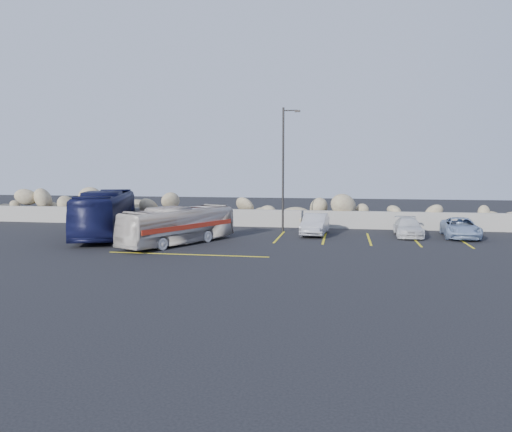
% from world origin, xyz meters
% --- Properties ---
extents(ground, '(90.00, 90.00, 0.00)m').
position_xyz_m(ground, '(0.00, 0.00, 0.00)').
color(ground, black).
rests_on(ground, ground).
extents(seawall, '(60.00, 0.40, 1.20)m').
position_xyz_m(seawall, '(0.00, 12.00, 0.60)').
color(seawall, gray).
rests_on(seawall, ground).
extents(riprap_pile, '(54.00, 2.80, 2.60)m').
position_xyz_m(riprap_pile, '(0.00, 13.20, 1.30)').
color(riprap_pile, '#978262').
rests_on(riprap_pile, ground).
extents(parking_lines, '(18.16, 9.36, 0.01)m').
position_xyz_m(parking_lines, '(4.64, 5.57, 0.01)').
color(parking_lines, gold).
rests_on(parking_lines, ground).
extents(lamppost, '(1.14, 0.18, 8.00)m').
position_xyz_m(lamppost, '(2.56, 9.50, 4.30)').
color(lamppost, '#2B2826').
rests_on(lamppost, ground).
extents(vintage_bus, '(4.87, 7.45, 2.08)m').
position_xyz_m(vintage_bus, '(-2.46, 3.27, 1.04)').
color(vintage_bus, beige).
rests_on(vintage_bus, ground).
extents(tour_coach, '(5.13, 10.16, 2.76)m').
position_xyz_m(tour_coach, '(-7.95, 5.69, 1.38)').
color(tour_coach, '#101237').
rests_on(tour_coach, ground).
extents(car_b, '(1.67, 4.07, 1.31)m').
position_xyz_m(car_b, '(4.66, 8.35, 0.66)').
color(car_b, '#B7B6BB').
rests_on(car_b, ground).
extents(car_c, '(1.60, 3.86, 1.12)m').
position_xyz_m(car_c, '(10.29, 8.62, 0.56)').
color(car_c, silver).
rests_on(car_c, ground).
extents(car_d, '(2.26, 4.39, 1.18)m').
position_xyz_m(car_d, '(13.31, 8.63, 0.59)').
color(car_d, '#869CBE').
rests_on(car_d, ground).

